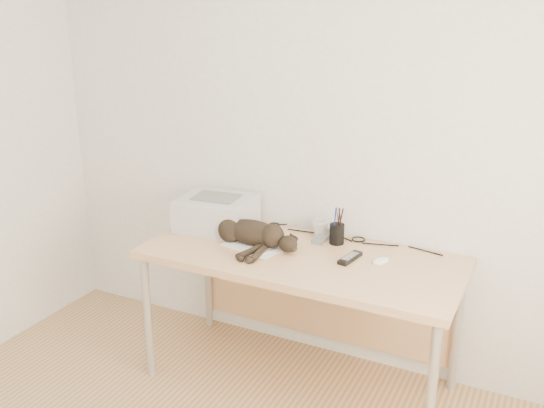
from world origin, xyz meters
The scene contains 11 objects.
wall_back centered at (0.00, 1.75, 1.30)m, with size 3.50×3.50×0.00m, color white.
desk centered at (0.00, 1.48, 0.61)m, with size 1.60×0.70×0.74m.
printer centered at (-0.57, 1.52, 0.83)m, with size 0.43×0.38×0.19m.
papers centered at (-0.27, 1.40, 0.74)m, with size 0.40×0.33×0.01m.
cat centered at (-0.29, 1.39, 0.80)m, with size 0.62×0.29×0.14m.
mug centered at (-0.01, 1.67, 0.78)m, with size 0.09×0.09×0.09m, color silver.
pen_cup centered at (0.11, 1.61, 0.80)m, with size 0.08×0.08×0.20m.
remote_grey centered at (0.02, 1.64, 0.75)m, with size 0.06×0.20×0.02m, color slate.
remote_black centered at (0.25, 1.44, 0.75)m, with size 0.05×0.17×0.02m, color black.
mouse centered at (0.39, 1.48, 0.76)m, with size 0.06×0.11×0.03m, color white.
cable_tangle centered at (0.00, 1.70, 0.75)m, with size 1.36×0.08×0.01m, color black, non-canonical shape.
Camera 1 is at (1.12, -1.18, 1.94)m, focal length 40.00 mm.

